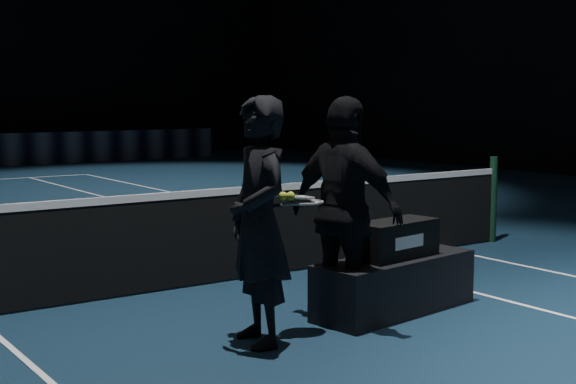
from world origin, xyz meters
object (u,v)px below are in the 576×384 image
player_b (345,212)px  racket_lower (307,203)px  tennis_balls (286,194)px  player_a (259,221)px  player_bench (395,285)px  racket_upper (298,197)px  racket_bag (396,239)px

player_b → racket_lower: size_ratio=2.73×
tennis_balls → player_a: bearing=-176.8°
player_bench → racket_upper: racket_upper is taller
tennis_balls → player_bench: bearing=3.6°
player_bench → racket_upper: 1.35m
racket_bag → racket_lower: 1.08m
racket_upper → racket_bag: bearing=-4.1°
racket_lower → racket_upper: racket_upper is taller
player_a → player_b: 0.85m
player_a → tennis_balls: (0.25, 0.01, 0.19)m
racket_bag → racket_upper: bearing=173.8°
player_a → racket_lower: size_ratio=2.73×
player_a → tennis_balls: 0.32m
player_b → tennis_balls: player_b is taller
player_bench → racket_bag: racket_bag is taller
player_a → tennis_balls: bearing=102.3°
player_a → player_b: (0.85, 0.03, 0.00)m
player_a → tennis_balls: size_ratio=15.49×
player_bench → racket_bag: (0.00, 0.00, 0.40)m
player_bench → racket_lower: size_ratio=2.34×
player_bench → tennis_balls: size_ratio=13.28×
player_b → player_a: bearing=80.0°
racket_bag → tennis_balls: 1.29m
racket_bag → tennis_balls: tennis_balls is taller
racket_bag → player_b: (-0.60, -0.06, 0.29)m
player_b → racket_upper: bearing=74.9°
player_bench → player_a: size_ratio=0.86×
player_a → racket_upper: 0.43m
player_a → racket_lower: 0.46m
tennis_balls → player_b: bearing=1.6°
player_bench → player_a: 1.61m
racket_bag → racket_upper: size_ratio=1.17×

